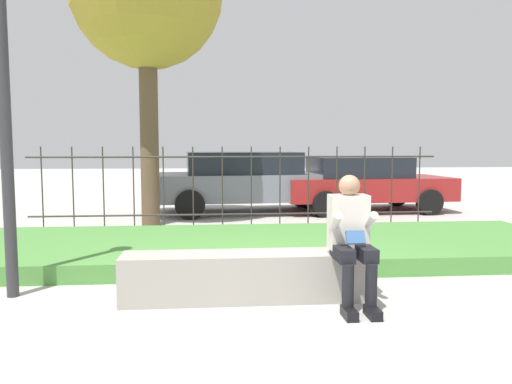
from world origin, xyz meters
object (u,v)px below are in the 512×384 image
Objects in this scene: car_parked_center at (249,180)px; street_lamp at (3,79)px; car_parked_right at (362,183)px; person_seated_reader at (351,234)px; stone_bench at (245,279)px.

street_lamp is (-2.94, -6.32, 1.48)m from car_parked_center.
street_lamp is at bearing -135.33° from car_parked_right.
person_seated_reader is at bearing -111.47° from car_parked_right.
car_parked_center is at bearing 65.05° from street_lamp.
car_parked_center is at bearing 94.08° from person_seated_reader.
car_parked_right is (3.27, 6.69, 0.47)m from stone_bench.
car_parked_right reaches higher than stone_bench.
car_parked_right reaches higher than person_seated_reader.
street_lamp reaches higher than car_parked_right.
car_parked_right is 1.13× the size of street_lamp.
stone_bench is 0.69× the size of street_lamp.
car_parked_center is (0.53, 6.65, 0.54)m from stone_bench.
stone_bench is at bearing -7.73° from street_lamp.
car_parked_center reaches higher than person_seated_reader.
car_parked_center reaches higher than car_parked_right.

